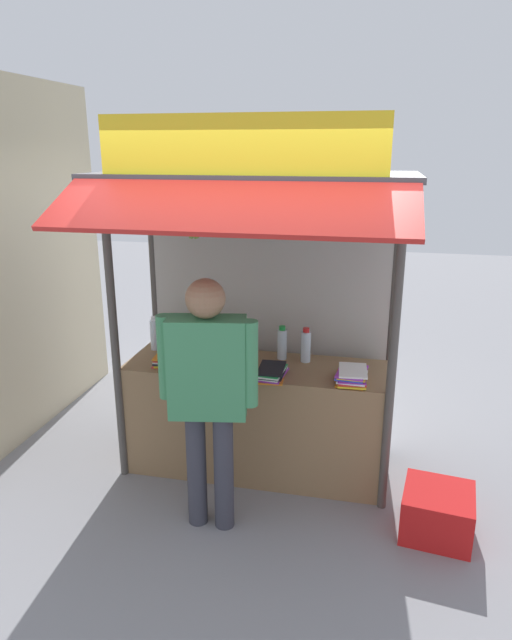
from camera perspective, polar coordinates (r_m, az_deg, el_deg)
name	(u,v)px	position (r m, az deg, el deg)	size (l,w,h in m)	color
ground_plane	(256,466)	(4.53, 0.00, -14.73)	(20.00, 20.00, 0.00)	gray
stall_counter	(256,417)	(4.32, 0.00, -9.90)	(1.93, 0.62, 0.86)	olive
stall_structure	(259,269)	(4.04, 0.34, 5.28)	(2.13, 1.50, 2.59)	#4C4742
water_bottle_back_right	(166,337)	(4.46, -9.19, -1.68)	(0.07, 0.07, 0.24)	silver
water_bottle_front_right	(282,343)	(4.23, 2.68, -2.42)	(0.07, 0.07, 0.26)	silver
water_bottle_right	(155,334)	(4.49, -10.28, -1.43)	(0.08, 0.08, 0.27)	silver
water_bottle_center	(216,333)	(4.38, -4.14, -1.38)	(0.09, 0.09, 0.32)	silver
water_bottle_left	(306,346)	(4.19, 5.11, -2.66)	(0.07, 0.07, 0.27)	silver
water_bottle_back_left	(181,342)	(4.34, -7.71, -2.21)	(0.07, 0.07, 0.24)	silver
magazine_stack_mid_right	(224,364)	(4.03, -3.29, -4.52)	(0.23, 0.26, 0.10)	purple
magazine_stack_far_left	(170,359)	(4.21, -8.77, -3.96)	(0.23, 0.29, 0.08)	red
magazine_stack_front_left	(352,376)	(3.89, 9.78, -5.63)	(0.22, 0.30, 0.10)	orange
magazine_stack_far_right	(271,372)	(3.92, 1.57, -5.39)	(0.21, 0.31, 0.08)	orange
banana_bunch_inner_left	(194,229)	(3.57, -6.39, 9.27)	(0.09, 0.09, 0.26)	#332D23
banana_bunch_inner_right	(282,225)	(3.43, 2.65, 9.73)	(0.09, 0.09, 0.23)	#332D23
vendor_person	(208,384)	(3.46, -4.96, -6.55)	(0.63, 0.28, 1.67)	#383842
plastic_crate	(437,512)	(3.97, 18.05, -18.19)	(0.43, 0.43, 0.30)	red
neighbour_wall	(17,263)	(5.10, -23.23, 5.40)	(0.20, 2.40, 2.95)	#C4B694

